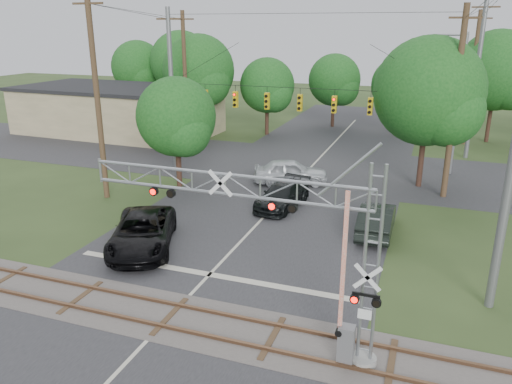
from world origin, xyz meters
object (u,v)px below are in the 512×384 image
(car_dark, at_px, (282,195))
(traffic_signal_span, at_px, (313,100))
(streetlight, at_px, (456,97))
(sedan_silver, at_px, (291,172))
(crossing_gantry, at_px, (278,234))
(pickup_black, at_px, (142,232))
(commercial_building, at_px, (118,110))

(car_dark, bearing_deg, traffic_signal_span, 93.13)
(car_dark, distance_m, streetlight, 15.05)
(sedan_silver, bearing_deg, crossing_gantry, 174.89)
(crossing_gantry, bearing_deg, car_dark, 106.15)
(pickup_black, height_order, commercial_building, commercial_building)
(pickup_black, relative_size, commercial_building, 0.30)
(crossing_gantry, relative_size, commercial_building, 0.49)
(crossing_gantry, distance_m, commercial_building, 38.29)
(crossing_gantry, height_order, pickup_black, crossing_gantry)
(traffic_signal_span, xyz_separation_m, pickup_black, (-5.07, -13.07, -4.85))
(crossing_gantry, distance_m, streetlight, 24.64)
(traffic_signal_span, height_order, commercial_building, traffic_signal_span)
(car_dark, height_order, commercial_building, commercial_building)
(traffic_signal_span, relative_size, commercial_building, 0.97)
(crossing_gantry, xyz_separation_m, car_dark, (-3.81, 13.15, -3.40))
(pickup_black, bearing_deg, car_dark, 36.08)
(pickup_black, bearing_deg, streetlight, 30.00)
(commercial_building, xyz_separation_m, streetlight, (31.08, -4.41, 3.23))
(traffic_signal_span, bearing_deg, crossing_gantry, -79.54)
(car_dark, height_order, streetlight, streetlight)
(sedan_silver, distance_m, streetlight, 12.75)
(traffic_signal_span, bearing_deg, sedan_silver, -152.72)
(traffic_signal_span, relative_size, streetlight, 1.96)
(car_dark, relative_size, streetlight, 0.49)
(streetlight, bearing_deg, pickup_black, -126.67)
(sedan_silver, height_order, commercial_building, commercial_building)
(commercial_building, bearing_deg, sedan_silver, -24.80)
(traffic_signal_span, distance_m, car_dark, 7.22)
(pickup_black, relative_size, sedan_silver, 1.21)
(crossing_gantry, relative_size, car_dark, 2.01)
(pickup_black, distance_m, sedan_silver, 13.02)
(pickup_black, height_order, streetlight, streetlight)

